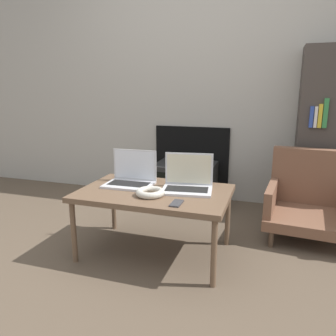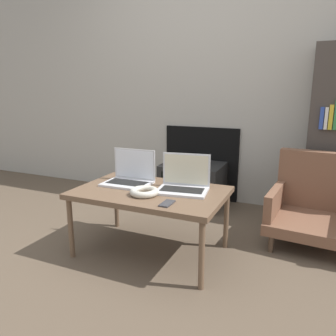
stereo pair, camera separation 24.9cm
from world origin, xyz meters
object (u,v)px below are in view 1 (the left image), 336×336
laptop_left (131,177)px  headphones (150,192)px  laptop_right (188,182)px  phone (177,203)px  tv (185,184)px  armchair (310,198)px

laptop_left → headphones: size_ratio=1.80×
laptop_left → laptop_right: bearing=-1.4°
phone → tv: size_ratio=0.22×
laptop_right → headphones: bearing=-142.0°
headphones → tv: headphones is taller
armchair → laptop_left: bearing=-149.4°
laptop_left → laptop_right: size_ratio=0.93×
headphones → phone: (0.21, -0.10, -0.02)m
laptop_right → armchair: bearing=27.5°
tv → headphones: bearing=-86.3°
phone → headphones: bearing=154.2°
headphones → armchair: size_ratio=0.28×
headphones → tv: bearing=93.7°
phone → armchair: size_ratio=0.18×
headphones → tv: size_ratio=0.33×
headphones → laptop_left: bearing=138.0°
headphones → armchair: armchair is taller
laptop_right → armchair: 1.08m
tv → phone: bearing=-77.4°
phone → tv: bearing=102.6°
tv → armchair: size_ratio=0.85×
laptop_left → headphones: bearing=-43.4°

